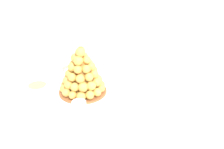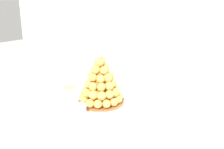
% 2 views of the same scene
% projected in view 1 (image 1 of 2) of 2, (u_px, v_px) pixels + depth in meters
% --- Properties ---
extents(buffet_table, '(1.77, 0.83, 0.80)m').
position_uv_depth(buffet_table, '(128.00, 123.00, 1.22)').
color(buffet_table, brown).
rests_on(buffet_table, ground_plane).
extents(serving_tray, '(0.67, 0.35, 0.02)m').
position_uv_depth(serving_tray, '(86.00, 99.00, 1.21)').
color(serving_tray, white).
rests_on(serving_tray, buffet_table).
extents(croquembouche, '(0.23, 0.23, 0.27)m').
position_uv_depth(croquembouche, '(82.00, 73.00, 1.22)').
color(croquembouche, brown).
rests_on(croquembouche, serving_tray).
extents(dessert_cup_left, '(0.05, 0.05, 0.05)m').
position_uv_depth(dessert_cup_left, '(25.00, 102.00, 1.14)').
color(dessert_cup_left, silver).
rests_on(dessert_cup_left, serving_tray).
extents(dessert_cup_mid_left, '(0.06, 0.06, 0.05)m').
position_uv_depth(dessert_cup_mid_left, '(79.00, 107.00, 1.11)').
color(dessert_cup_mid_left, silver).
rests_on(dessert_cup_mid_left, serving_tray).
extents(dessert_cup_centre, '(0.05, 0.05, 0.06)m').
position_uv_depth(dessert_cup_centre, '(135.00, 113.00, 1.06)').
color(dessert_cup_centre, silver).
rests_on(dessert_cup_centre, serving_tray).
extents(creme_brulee_ramekin, '(0.10, 0.10, 0.02)m').
position_uv_depth(creme_brulee_ramekin, '(38.00, 87.00, 1.29)').
color(creme_brulee_ramekin, white).
rests_on(creme_brulee_ramekin, serving_tray).
extents(macaron_goblet, '(0.12, 0.12, 0.26)m').
position_uv_depth(macaron_goblet, '(216.00, 79.00, 1.05)').
color(macaron_goblet, white).
rests_on(macaron_goblet, buffet_table).
extents(wine_glass, '(0.08, 0.08, 0.15)m').
position_uv_depth(wine_glass, '(63.00, 63.00, 1.33)').
color(wine_glass, silver).
rests_on(wine_glass, buffet_table).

